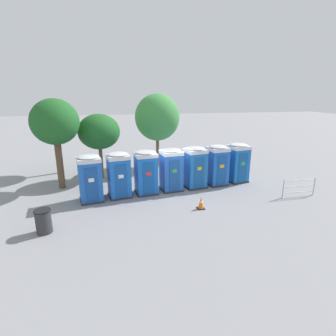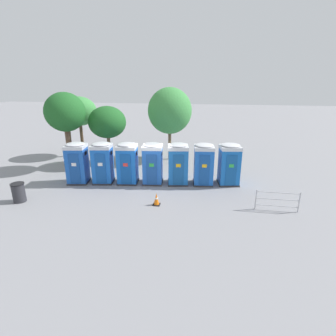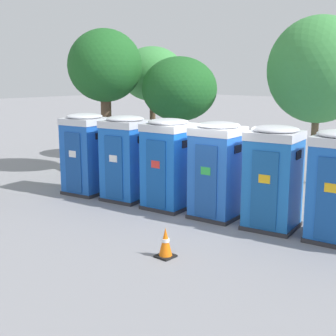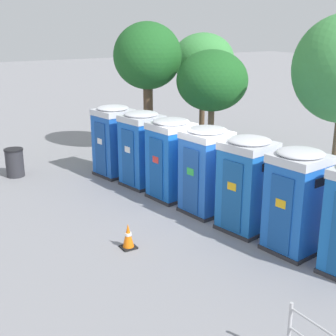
{
  "view_description": "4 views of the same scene",
  "coord_description": "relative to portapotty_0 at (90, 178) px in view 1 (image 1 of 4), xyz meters",
  "views": [
    {
      "loc": [
        -3.32,
        -14.74,
        5.62
      ],
      "look_at": [
        -0.17,
        -0.25,
        1.39
      ],
      "focal_mm": 28.0,
      "sensor_mm": 36.0,
      "label": 1
    },
    {
      "loc": [
        3.58,
        -15.07,
        6.03
      ],
      "look_at": [
        0.96,
        -0.09,
        0.99
      ],
      "focal_mm": 28.0,
      "sensor_mm": 36.0,
      "label": 2
    },
    {
      "loc": [
        7.07,
        -9.95,
        3.75
      ],
      "look_at": [
        -1.5,
        -0.43,
        1.16
      ],
      "focal_mm": 50.0,
      "sensor_mm": 36.0,
      "label": 3
    },
    {
      "loc": [
        10.23,
        -7.86,
        5.28
      ],
      "look_at": [
        -1.63,
        -0.45,
        0.95
      ],
      "focal_mm": 50.0,
      "sensor_mm": 36.0,
      "label": 4
    }
  ],
  "objects": [
    {
      "name": "ground_plane",
      "position": [
        4.56,
        0.91,
        -1.28
      ],
      "size": [
        120.0,
        120.0,
        0.0
      ],
      "primitive_type": "plane",
      "color": "gray"
    },
    {
      "name": "portapotty_0",
      "position": [
        0.0,
        0.0,
        0.0
      ],
      "size": [
        1.39,
        1.39,
        2.54
      ],
      "color": "#2D2D33",
      "rests_on": "ground"
    },
    {
      "name": "portapotty_1",
      "position": [
        1.52,
        0.3,
        -0.0
      ],
      "size": [
        1.38,
        1.38,
        2.54
      ],
      "color": "#2D2D33",
      "rests_on": "ground"
    },
    {
      "name": "portapotty_2",
      "position": [
        3.06,
        0.48,
        -0.0
      ],
      "size": [
        1.34,
        1.34,
        2.54
      ],
      "color": "#2D2D33",
      "rests_on": "ground"
    },
    {
      "name": "portapotty_3",
      "position": [
        4.59,
        0.7,
        0.0
      ],
      "size": [
        1.33,
        1.33,
        2.54
      ],
      "color": "#2D2D33",
      "rests_on": "ground"
    },
    {
      "name": "portapotty_4",
      "position": [
        6.13,
        0.88,
        -0.0
      ],
      "size": [
        1.41,
        1.39,
        2.54
      ],
      "color": "#2D2D33",
      "rests_on": "ground"
    },
    {
      "name": "portapotty_5",
      "position": [
        7.67,
        1.08,
        0.0
      ],
      "size": [
        1.31,
        1.33,
        2.54
      ],
      "color": "#2D2D33",
      "rests_on": "ground"
    },
    {
      "name": "portapotty_6",
      "position": [
        9.19,
        1.35,
        -0.0
      ],
      "size": [
        1.4,
        1.39,
        2.54
      ],
      "color": "#2D2D33",
      "rests_on": "ground"
    },
    {
      "name": "street_tree_0",
      "position": [
        4.74,
        6.1,
        2.58
      ],
      "size": [
        3.39,
        3.39,
        5.64
      ],
      "color": "brown",
      "rests_on": "ground"
    },
    {
      "name": "street_tree_1",
      "position": [
        -2.66,
        5.82,
        2.43
      ],
      "size": [
        2.79,
        2.79,
        4.9
      ],
      "color": "#4C3826",
      "rests_on": "ground"
    },
    {
      "name": "street_tree_2",
      "position": [
        -1.91,
        2.52,
        2.7
      ],
      "size": [
        2.74,
        2.74,
        5.37
      ],
      "color": "brown",
      "rests_on": "ground"
    },
    {
      "name": "street_tree_3",
      "position": [
        0.46,
        3.98,
        1.9
      ],
      "size": [
        2.73,
        2.73,
        4.36
      ],
      "color": "brown",
      "rests_on": "ground"
    },
    {
      "name": "trash_can",
      "position": [
        -1.72,
        -3.12,
        -0.77
      ],
      "size": [
        0.67,
        0.67,
        1.02
      ],
      "color": "#2D2D33",
      "rests_on": "ground"
    },
    {
      "name": "traffic_cone",
      "position": [
        5.46,
        -2.27,
        -0.97
      ],
      "size": [
        0.36,
        0.36,
        0.64
      ],
      "color": "black",
      "rests_on": "ground"
    },
    {
      "name": "event_barrier",
      "position": [
        11.38,
        -1.87,
        -0.72
      ],
      "size": [
        2.06,
        0.07,
        1.05
      ],
      "color": "#B7B7BC",
      "rests_on": "ground"
    }
  ]
}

